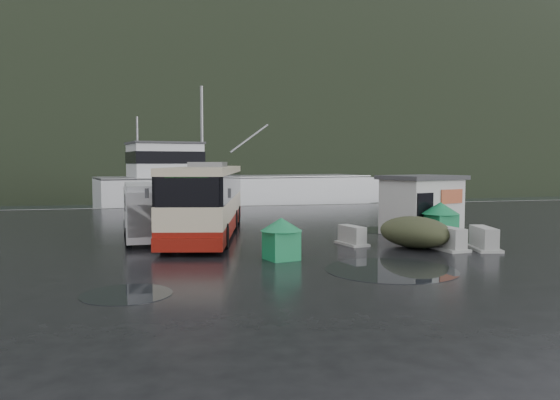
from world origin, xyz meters
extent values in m
plane|color=black|center=(0.00, 0.00, 0.00)|extent=(160.00, 160.00, 0.00)
cube|color=black|center=(0.00, 110.00, 0.00)|extent=(300.00, 180.00, 0.02)
cube|color=#999993|center=(0.00, 20.00, 0.00)|extent=(160.00, 0.60, 1.50)
ellipsoid|color=black|center=(10.00, 250.00, 0.00)|extent=(780.00, 540.00, 570.00)
cylinder|color=black|center=(1.99, -5.18, 0.01)|extent=(4.08, 4.08, 0.01)
cylinder|color=black|center=(-5.80, -6.57, 0.01)|extent=(2.29, 2.29, 0.01)
cylinder|color=black|center=(5.86, 3.86, 0.01)|extent=(3.05, 3.05, 0.01)
camera|label=1|loc=(-5.08, -20.57, 3.32)|focal=35.00mm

